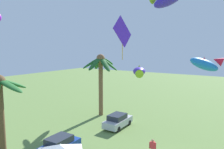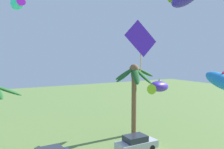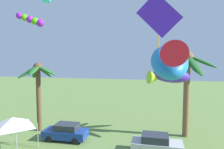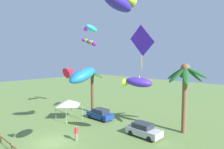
# 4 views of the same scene
# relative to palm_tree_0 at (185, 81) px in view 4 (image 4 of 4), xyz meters

# --- Properties ---
(ground_plane) EXTENTS (120.00, 120.00, 0.00)m
(ground_plane) POSITION_rel_palm_tree_0_xyz_m (-8.38, -11.88, -6.00)
(ground_plane) COLOR olive
(palm_tree_0) EXTENTS (4.93, 4.36, 8.01)m
(palm_tree_0) POSITION_rel_palm_tree_0_xyz_m (0.00, 0.00, 0.00)
(palm_tree_0) COLOR brown
(palm_tree_0) RESTS_ON ground
(palm_tree_1) EXTENTS (3.68, 4.03, 6.94)m
(palm_tree_1) POSITION_rel_palm_tree_0_xyz_m (-14.33, -1.63, -0.88)
(palm_tree_1) COLOR brown
(palm_tree_1) RESTS_ON ground
(rail_fence) EXTENTS (12.14, 0.12, 0.95)m
(rail_fence) POSITION_rel_palm_tree_0_xyz_m (-9.18, -15.63, -5.40)
(rail_fence) COLOR brown
(rail_fence) RESTS_ON ground
(parked_car_0) EXTENTS (3.95, 1.83, 1.51)m
(parked_car_0) POSITION_rel_palm_tree_0_xyz_m (-10.66, -3.28, -5.25)
(parked_car_0) COLOR navy
(parked_car_0) RESTS_ON ground
(parked_car_1) EXTENTS (3.90, 1.75, 1.51)m
(parked_car_1) POSITION_rel_palm_tree_0_xyz_m (-2.66, -4.16, -5.25)
(parked_car_1) COLOR #BCBCC1
(parked_car_1) RESTS_ON ground
(spectator_0) EXTENTS (0.31, 0.54, 1.59)m
(spectator_0) POSITION_rel_palm_tree_0_xyz_m (-7.01, -10.01, -5.18)
(spectator_0) COLOR gray
(spectator_0) RESTS_ON ground
(festival_tent) EXTENTS (2.86, 2.86, 2.85)m
(festival_tent) POSITION_rel_palm_tree_0_xyz_m (-13.54, -6.51, -3.53)
(festival_tent) COLOR #9E9EA3
(festival_tent) RESTS_ON ground
(kite_fish_0) EXTENTS (1.34, 2.93, 1.67)m
(kite_fish_0) POSITION_rel_palm_tree_0_xyz_m (-2.30, -12.87, 1.41)
(kite_fish_0) COLOR blue
(kite_diamond_1) EXTENTS (3.28, 0.35, 4.59)m
(kite_diamond_1) POSITION_rel_palm_tree_0_xyz_m (-2.65, -4.70, 4.40)
(kite_diamond_1) COLOR #5223CB
(kite_fish_2) EXTENTS (1.89, 3.62, 1.92)m
(kite_fish_2) POSITION_rel_palm_tree_0_xyz_m (-1.90, -9.00, 7.37)
(kite_fish_2) COLOR #3623BC
(kite_fish_3) EXTENTS (3.12, 2.34, 1.29)m
(kite_fish_3) POSITION_rel_palm_tree_0_xyz_m (-1.93, -6.34, 0.30)
(kite_fish_3) COLOR #4327B4
(kite_tube_4) EXTENTS (2.57, 1.28, 1.37)m
(kite_tube_4) POSITION_rel_palm_tree_0_xyz_m (-14.93, -1.58, 5.14)
(kite_tube_4) COLOR purple
(kite_fish_5) EXTENTS (1.05, 2.34, 1.30)m
(kite_fish_5) POSITION_rel_palm_tree_0_xyz_m (-12.63, -3.22, 6.82)
(kite_fish_5) COLOR #30EBEF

